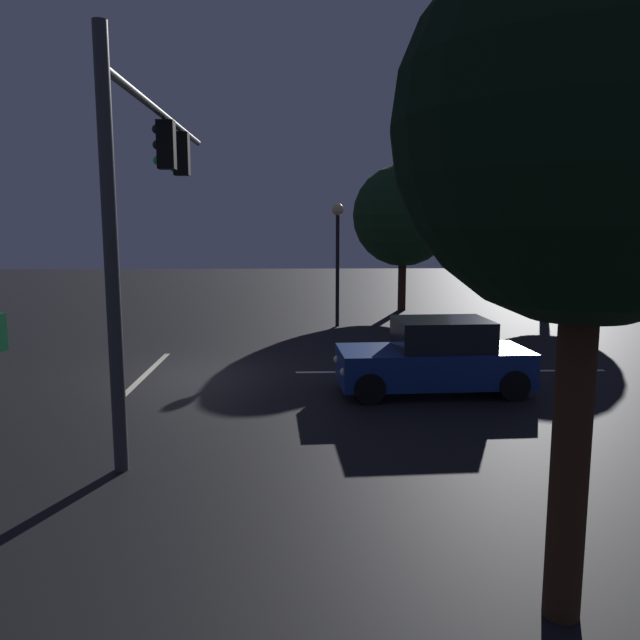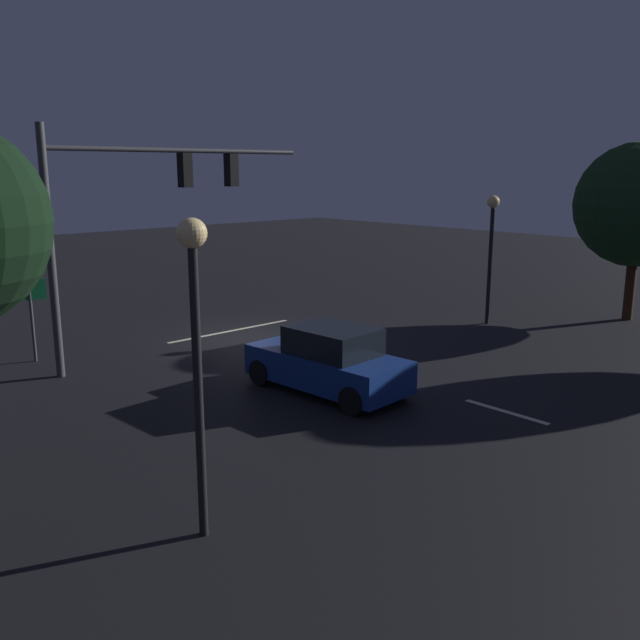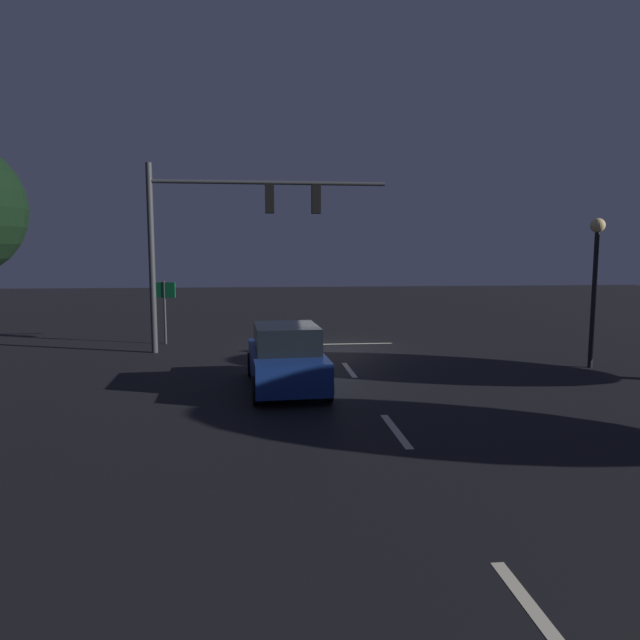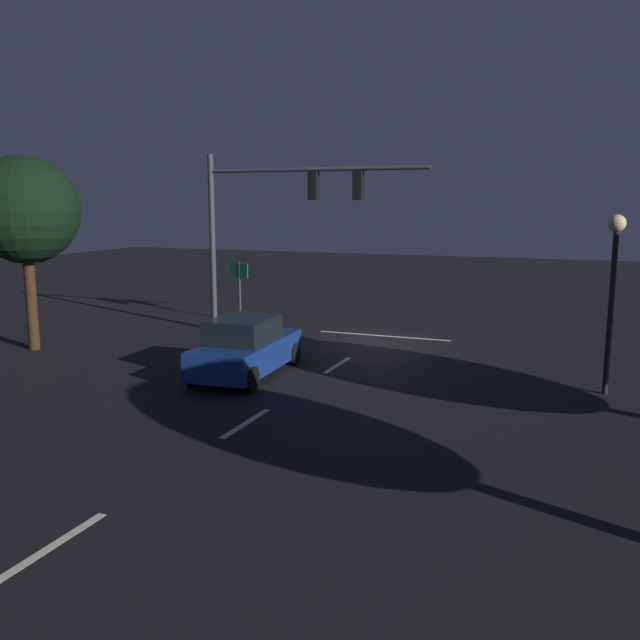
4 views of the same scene
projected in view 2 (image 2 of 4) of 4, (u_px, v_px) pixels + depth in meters
The scene contains 10 objects.
ground_plane at pixel (248, 336), 23.05m from camera, with size 80.00×80.00×0.00m, color black.
traffic_signal_assembly at pixel (141, 199), 19.36m from camera, with size 8.47×0.47×6.69m.
lane_dash_far at pixel (329, 360), 20.18m from camera, with size 2.20×0.16×0.01m, color beige.
lane_dash_mid at pixel (506, 412), 15.88m from camera, with size 2.20×0.16×0.01m, color beige.
stop_bar at pixel (231, 331), 23.74m from camera, with size 5.00×0.16×0.01m, color beige.
car_approaching at pixel (328, 361), 17.14m from camera, with size 2.11×4.45×1.70m.
street_lamp_left_kerb at pixel (492, 234), 24.18m from camera, with size 0.44×0.44×4.62m.
street_lamp_right_kerb at pixel (195, 319), 9.82m from camera, with size 0.44×0.44×4.88m.
route_sign at pixel (30, 301), 19.65m from camera, with size 0.89×0.27×2.49m.
tree_left_near at pixel (638, 205), 24.63m from camera, with size 4.50×4.50×6.51m.
Camera 2 is at (13.39, 18.09, 5.55)m, focal length 38.26 mm.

